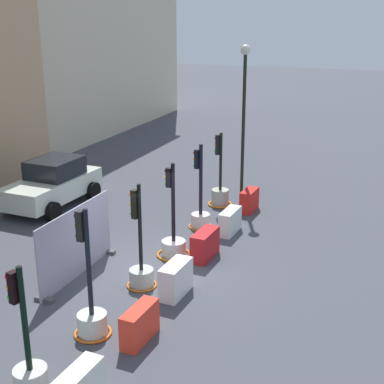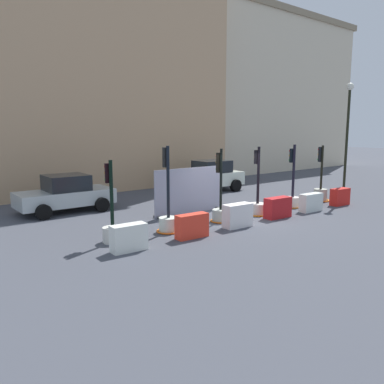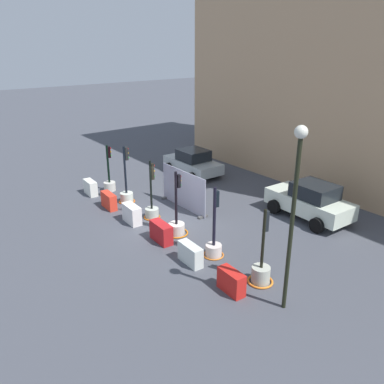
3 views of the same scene
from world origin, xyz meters
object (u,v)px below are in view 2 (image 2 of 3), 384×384
at_px(traffic_light_3, 257,205).
at_px(construction_barrier_2, 238,216).
at_px(traffic_light_1, 168,218).
at_px(construction_barrier_0, 129,238).
at_px(car_silver_hatchback, 66,194).
at_px(traffic_light_5, 320,192).
at_px(car_white_van, 209,176).
at_px(construction_barrier_5, 340,197).
at_px(traffic_light_0, 112,225).
at_px(construction_barrier_3, 278,208).
at_px(street_lamp_post, 348,125).
at_px(traffic_light_4, 292,196).
at_px(construction_barrier_4, 311,202).
at_px(traffic_light_2, 220,209).
at_px(construction_barrier_1, 192,226).

distance_m(traffic_light_3, construction_barrier_2, 2.31).
xyz_separation_m(traffic_light_1, construction_barrier_0, (-2.09, -1.03, -0.10)).
relative_size(traffic_light_1, car_silver_hatchback, 0.74).
xyz_separation_m(traffic_light_5, car_white_van, (-2.26, 5.60, 0.40)).
height_order(traffic_light_5, construction_barrier_5, traffic_light_5).
height_order(traffic_light_0, construction_barrier_3, traffic_light_0).
height_order(construction_barrier_2, street_lamp_post, street_lamp_post).
distance_m(traffic_light_1, car_white_van, 8.90).
xyz_separation_m(traffic_light_3, car_silver_hatchback, (-5.90, 5.41, 0.35)).
height_order(traffic_light_0, traffic_light_4, traffic_light_4).
bearing_deg(construction_barrier_4, traffic_light_2, 166.52).
xyz_separation_m(construction_barrier_2, construction_barrier_5, (6.56, -0.03, -0.03)).
bearing_deg(traffic_light_2, car_white_van, 52.38).
distance_m(traffic_light_5, construction_barrier_1, 8.97).
height_order(traffic_light_4, traffic_light_5, traffic_light_4).
bearing_deg(traffic_light_1, traffic_light_5, 0.80).
xyz_separation_m(traffic_light_3, traffic_light_4, (2.35, 0.06, 0.09)).
bearing_deg(car_silver_hatchback, construction_barrier_1, -75.47).
xyz_separation_m(construction_barrier_4, street_lamp_post, (3.77, 0.73, 3.28)).
bearing_deg(traffic_light_3, street_lamp_post, -2.42).
bearing_deg(traffic_light_4, street_lamp_post, -4.82).
bearing_deg(construction_barrier_0, construction_barrier_2, 0.35).
xyz_separation_m(traffic_light_3, construction_barrier_3, (0.19, -0.90, -0.00)).
relative_size(construction_barrier_0, construction_barrier_1, 0.95).
distance_m(traffic_light_4, construction_barrier_2, 4.57).
distance_m(construction_barrier_1, construction_barrier_2, 2.13).
bearing_deg(street_lamp_post, traffic_light_3, 177.58).
xyz_separation_m(traffic_light_3, car_white_van, (2.40, 5.76, 0.44)).
xyz_separation_m(construction_barrier_4, construction_barrier_5, (2.20, -0.01, 0.01)).
bearing_deg(traffic_light_2, construction_barrier_4, -13.48).
height_order(traffic_light_1, construction_barrier_3, traffic_light_1).
distance_m(traffic_light_3, car_white_van, 6.26).
bearing_deg(construction_barrier_4, traffic_light_1, 171.28).
xyz_separation_m(construction_barrier_0, car_white_van, (8.90, 6.75, 0.45)).
bearing_deg(street_lamp_post, traffic_light_0, 178.35).
bearing_deg(traffic_light_0, construction_barrier_1, -27.24).
distance_m(traffic_light_2, street_lamp_post, 8.64).
bearing_deg(car_white_van, traffic_light_0, -147.42).
bearing_deg(construction_barrier_0, traffic_light_1, 26.14).
bearing_deg(construction_barrier_3, construction_barrier_0, -179.18).
xyz_separation_m(car_silver_hatchback, street_lamp_post, (11.92, -5.66, 2.90)).
relative_size(traffic_light_3, construction_barrier_1, 2.47).
bearing_deg(car_silver_hatchback, traffic_light_3, -42.51).
bearing_deg(construction_barrier_1, car_silver_hatchback, 104.53).
bearing_deg(street_lamp_post, construction_barrier_3, -173.72).
distance_m(traffic_light_0, car_silver_hatchback, 5.33).
bearing_deg(traffic_light_1, construction_barrier_0, -153.86).
bearing_deg(traffic_light_0, street_lamp_post, -1.65).
height_order(construction_barrier_0, construction_barrier_4, construction_barrier_0).
xyz_separation_m(traffic_light_2, street_lamp_post, (8.03, -0.29, 3.18)).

